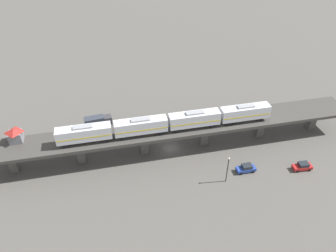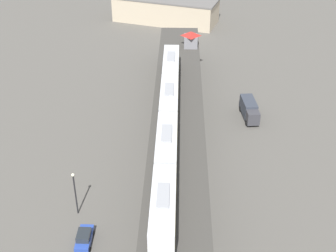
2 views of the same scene
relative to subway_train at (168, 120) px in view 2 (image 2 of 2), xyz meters
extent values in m
plane|color=#4C4944|center=(1.54, -0.68, -9.08)|extent=(400.00, 400.00, 0.00)
cube|color=#393733|center=(1.54, -0.68, -2.94)|extent=(24.51, 92.04, 0.80)
cube|color=#47443F|center=(3.04, -9.04, -6.21)|extent=(2.09, 2.09, 5.74)
cube|color=#47443F|center=(0.40, 5.72, -6.21)|extent=(2.09, 2.09, 5.74)
cube|color=#47443F|center=(-2.25, 20.49, -6.21)|extent=(2.09, 2.09, 5.74)
cube|color=#47443F|center=(-4.90, 35.25, -6.21)|extent=(2.09, 2.09, 5.74)
cube|color=silver|center=(3.34, -18.60, 0.00)|extent=(4.87, 12.31, 3.10)
cube|color=gold|center=(3.34, -18.60, -0.30)|extent=(4.87, 12.08, 0.24)
cube|color=gray|center=(3.34, -18.60, 1.73)|extent=(2.12, 4.38, 0.36)
cylinder|color=black|center=(2.91, -22.95, -2.12)|extent=(0.36, 0.87, 0.84)
cylinder|color=black|center=(5.25, -22.53, -2.12)|extent=(0.36, 0.87, 0.84)
cylinder|color=black|center=(1.42, -14.68, -2.12)|extent=(0.36, 0.87, 0.84)
cylinder|color=black|center=(3.77, -14.26, -2.12)|extent=(0.36, 0.87, 0.84)
cube|color=silver|center=(1.11, -6.20, 0.00)|extent=(4.87, 12.31, 3.10)
cube|color=gold|center=(1.11, -6.20, -0.30)|extent=(4.87, 12.08, 0.24)
cube|color=gray|center=(1.11, -6.20, 1.73)|extent=(2.12, 4.38, 0.36)
cylinder|color=black|center=(0.68, -10.55, -2.12)|extent=(0.36, 0.87, 0.84)
cylinder|color=black|center=(3.03, -10.12, -2.12)|extent=(0.36, 0.87, 0.84)
cylinder|color=black|center=(-0.80, -2.28, -2.12)|extent=(0.36, 0.87, 0.84)
cylinder|color=black|center=(1.54, -1.86, -2.12)|extent=(0.36, 0.87, 0.84)
cube|color=silver|center=(-1.11, 6.20, 0.00)|extent=(4.87, 12.31, 3.10)
cube|color=gold|center=(-1.11, 6.20, -0.30)|extent=(4.87, 12.08, 0.24)
cube|color=gray|center=(-1.11, 6.20, 1.73)|extent=(2.12, 4.38, 0.36)
cylinder|color=black|center=(-1.54, 1.86, -2.12)|extent=(0.36, 0.87, 0.84)
cylinder|color=black|center=(0.80, 2.28, -2.12)|extent=(0.36, 0.87, 0.84)
cylinder|color=black|center=(-3.03, 10.12, -2.12)|extent=(0.36, 0.87, 0.84)
cylinder|color=black|center=(-0.68, 10.55, -2.12)|extent=(0.36, 0.87, 0.84)
cube|color=silver|center=(-3.34, 18.60, 0.00)|extent=(4.87, 12.31, 3.10)
cube|color=gold|center=(-3.34, 18.60, -0.30)|extent=(4.87, 12.08, 0.24)
cube|color=gray|center=(-3.34, 18.60, 1.73)|extent=(2.12, 4.38, 0.36)
cylinder|color=black|center=(-3.77, 14.26, -2.12)|extent=(0.36, 0.87, 0.84)
cylinder|color=black|center=(-1.42, 14.68, -2.12)|extent=(0.36, 0.87, 0.84)
cylinder|color=black|center=(-5.25, 22.53, -2.12)|extent=(0.36, 0.87, 0.84)
cylinder|color=black|center=(-2.91, 22.95, -2.12)|extent=(0.36, 0.87, 0.84)
cube|color=slate|center=(-2.24, 34.02, -1.29)|extent=(3.25, 3.25, 2.50)
pyramid|color=maroon|center=(-2.24, 34.02, 0.41)|extent=(3.74, 3.74, 0.90)
cube|color=#233D93|center=(-7.33, -17.46, -8.35)|extent=(2.52, 4.64, 0.80)
cube|color=#1E2328|center=(-7.31, -17.61, -7.57)|extent=(1.99, 2.45, 0.76)
cylinder|color=black|center=(-7.93, -19.02, -8.75)|extent=(0.35, 0.69, 0.66)
cylinder|color=black|center=(-6.25, -18.73, -8.75)|extent=(0.35, 0.69, 0.66)
cylinder|color=black|center=(-8.42, -16.20, -8.75)|extent=(0.35, 0.69, 0.66)
cylinder|color=black|center=(-6.73, -15.91, -8.75)|extent=(0.35, 0.69, 0.66)
cube|color=#333338|center=(12.23, 15.79, -7.43)|extent=(2.67, 2.53, 2.30)
cube|color=#2D333D|center=(11.23, 19.25, -7.23)|extent=(3.66, 5.63, 2.70)
cylinder|color=black|center=(11.28, 15.52, -8.58)|extent=(0.61, 1.06, 1.00)
cylinder|color=black|center=(13.18, 16.07, -8.58)|extent=(0.61, 1.06, 1.00)
cylinder|color=black|center=(9.80, 20.46, -8.58)|extent=(0.61, 1.06, 1.00)
cylinder|color=black|center=(11.79, 21.03, -8.58)|extent=(0.61, 1.06, 1.00)
cylinder|color=black|center=(-10.24, -12.37, -5.83)|extent=(0.20, 0.20, 6.50)
sphere|color=beige|center=(-10.24, -12.37, -2.36)|extent=(0.44, 0.44, 0.44)
cube|color=tan|center=(-14.49, 66.08, -5.88)|extent=(29.04, 13.45, 6.40)
camera|label=1|loc=(-60.82, 2.57, 43.65)|focal=35.00mm
camera|label=2|loc=(11.99, -57.36, 35.98)|focal=50.00mm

